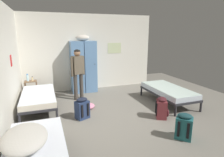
% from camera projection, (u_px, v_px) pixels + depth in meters
% --- Properties ---
extents(ground_plane, '(8.72, 8.72, 0.00)m').
position_uv_depth(ground_plane, '(116.00, 116.00, 5.00)').
color(ground_plane, slate).
extents(room_backdrop, '(4.98, 5.51, 2.81)m').
position_uv_depth(room_backdrop, '(58.00, 59.00, 5.45)').
color(room_backdrop, silver).
rests_on(room_backdrop, ground_plane).
extents(locker_bank, '(0.90, 0.55, 2.07)m').
position_uv_depth(locker_bank, '(83.00, 66.00, 6.90)').
color(locker_bank, '#5B84B2').
rests_on(locker_bank, ground_plane).
extents(shelf_unit, '(0.38, 0.30, 0.57)m').
position_uv_depth(shelf_unit, '(31.00, 87.00, 6.38)').
color(shelf_unit, brown).
rests_on(shelf_unit, ground_plane).
extents(bed_left_front, '(0.90, 1.90, 0.49)m').
position_uv_depth(bed_left_front, '(36.00, 152.00, 2.84)').
color(bed_left_front, '#28282D').
rests_on(bed_left_front, ground_plane).
extents(bed_right, '(0.90, 1.90, 0.49)m').
position_uv_depth(bed_right, '(168.00, 91.00, 5.87)').
color(bed_right, '#28282D').
rests_on(bed_right, ground_plane).
extents(bed_left_rear, '(0.90, 1.90, 0.49)m').
position_uv_depth(bed_left_rear, '(38.00, 97.00, 5.33)').
color(bed_left_rear, '#28282D').
rests_on(bed_left_rear, ground_plane).
extents(bedding_heap, '(0.65, 0.87, 0.26)m').
position_uv_depth(bedding_heap, '(24.00, 138.00, 2.78)').
color(bedding_heap, '#B7B2A8').
rests_on(bedding_heap, bed_left_front).
extents(person_traveler, '(0.48, 0.33, 1.62)m').
position_uv_depth(person_traveler, '(78.00, 70.00, 6.08)').
color(person_traveler, '#3D3833').
rests_on(person_traveler, ground_plane).
extents(water_bottle, '(0.07, 0.07, 0.24)m').
position_uv_depth(water_bottle, '(28.00, 78.00, 6.30)').
color(water_bottle, '#B2DBEA').
rests_on(water_bottle, shelf_unit).
extents(lotion_bottle, '(0.05, 0.05, 0.16)m').
position_uv_depth(lotion_bottle, '(32.00, 79.00, 6.30)').
color(lotion_bottle, beige).
rests_on(lotion_bottle, shelf_unit).
extents(backpack_maroon, '(0.41, 0.39, 0.55)m').
position_uv_depth(backpack_maroon, '(162.00, 108.00, 4.83)').
color(backpack_maroon, maroon).
rests_on(backpack_maroon, ground_plane).
extents(backpack_teal, '(0.42, 0.42, 0.55)m').
position_uv_depth(backpack_teal, '(184.00, 127.00, 3.88)').
color(backpack_teal, '#23666B').
rests_on(backpack_teal, ground_plane).
extents(backpack_navy, '(0.39, 0.40, 0.55)m').
position_uv_depth(backpack_navy, '(82.00, 108.00, 4.81)').
color(backpack_navy, navy).
rests_on(backpack_navy, ground_plane).
extents(clothes_pile_pink, '(0.46, 0.43, 0.14)m').
position_uv_depth(clothes_pile_pink, '(87.00, 106.00, 5.49)').
color(clothes_pile_pink, pink).
rests_on(clothes_pile_pink, ground_plane).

